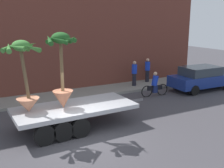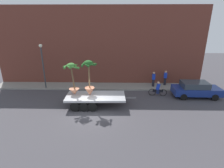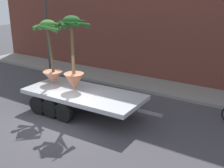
# 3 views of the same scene
# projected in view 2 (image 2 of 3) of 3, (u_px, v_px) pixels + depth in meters

# --- Properties ---
(ground_plane) EXTENTS (60.00, 60.00, 0.00)m
(ground_plane) POSITION_uv_depth(u_px,v_px,m) (93.00, 112.00, 14.64)
(ground_plane) COLOR #423F44
(sidewalk) EXTENTS (24.00, 2.20, 0.15)m
(sidewalk) POSITION_uv_depth(u_px,v_px,m) (99.00, 86.00, 20.37)
(sidewalk) COLOR gray
(sidewalk) RESTS_ON ground
(building_facade) EXTENTS (24.00, 1.20, 8.88)m
(building_facade) POSITION_uv_depth(u_px,v_px,m) (100.00, 46.00, 20.50)
(building_facade) COLOR brown
(building_facade) RESTS_ON ground
(flatbed_trailer) EXTENTS (6.22, 2.47, 0.98)m
(flatbed_trailer) POSITION_uv_depth(u_px,v_px,m) (93.00, 98.00, 15.61)
(flatbed_trailer) COLOR #B7BABF
(flatbed_trailer) RESTS_ON ground
(potted_palm_rear) EXTENTS (1.52, 1.55, 2.89)m
(potted_palm_rear) POSITION_uv_depth(u_px,v_px,m) (73.00, 80.00, 15.27)
(potted_palm_rear) COLOR tan
(potted_palm_rear) RESTS_ON flatbed_trailer
(potted_palm_middle) EXTENTS (1.26, 1.32, 3.16)m
(potted_palm_middle) POSITION_uv_depth(u_px,v_px,m) (89.00, 79.00, 15.04)
(potted_palm_middle) COLOR #C17251
(potted_palm_middle) RESTS_ON flatbed_trailer
(cyclist) EXTENTS (1.84, 0.38, 1.54)m
(cyclist) POSITION_uv_depth(u_px,v_px,m) (158.00, 89.00, 17.77)
(cyclist) COLOR black
(cyclist) RESTS_ON ground
(parked_car) EXTENTS (4.57, 1.95, 1.58)m
(parked_car) POSITION_uv_depth(u_px,v_px,m) (196.00, 89.00, 17.42)
(parked_car) COLOR navy
(parked_car) RESTS_ON ground
(pedestrian_near_gate) EXTENTS (0.36, 0.36, 1.71)m
(pedestrian_near_gate) POSITION_uv_depth(u_px,v_px,m) (154.00, 79.00, 19.83)
(pedestrian_near_gate) COLOR black
(pedestrian_near_gate) RESTS_ON sidewalk
(pedestrian_far_left) EXTENTS (0.36, 0.36, 1.71)m
(pedestrian_far_left) POSITION_uv_depth(u_px,v_px,m) (165.00, 78.00, 20.32)
(pedestrian_far_left) COLOR black
(pedestrian_far_left) RESTS_ON sidewalk
(street_lamp) EXTENTS (0.36, 0.36, 4.83)m
(street_lamp) POSITION_uv_depth(u_px,v_px,m) (42.00, 61.00, 18.68)
(street_lamp) COLOR #383D42
(street_lamp) RESTS_ON sidewalk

